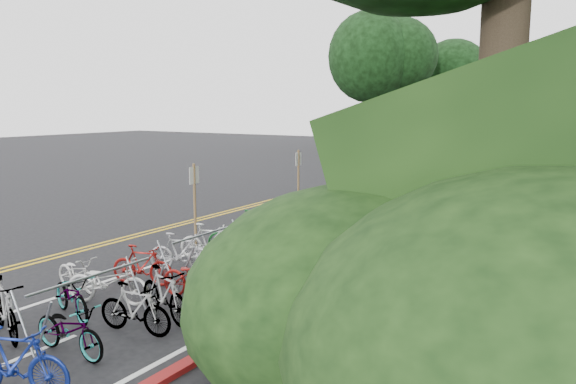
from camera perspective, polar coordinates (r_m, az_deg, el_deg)
name	(u,v)px	position (r m, az deg, el deg)	size (l,w,h in m)	color
ground	(32,289)	(14.40, -24.57, -8.94)	(120.00, 120.00, 0.00)	black
road_markings	(287,218)	(21.10, -0.13, -2.64)	(7.47, 80.00, 0.01)	gold
red_curb	(435,222)	(20.73, 14.72, -3.01)	(0.25, 28.00, 0.10)	maroon
bike_rack_front	(94,291)	(11.07, -19.08, -9.46)	(1.12, 2.73, 1.12)	gray
bike_racks_rest	(376,191)	(22.43, 8.97, 0.14)	(1.14, 23.00, 1.17)	gray
signposts_rest	(334,170)	(24.25, 4.70, 2.24)	(0.08, 18.40, 2.50)	brown
bike_front	(77,273)	(13.82, -20.61, -7.70)	(1.52, 0.53, 0.80)	beige
bike_valet	(180,269)	(13.19, -10.92, -7.67)	(3.36, 11.87, 1.09)	navy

